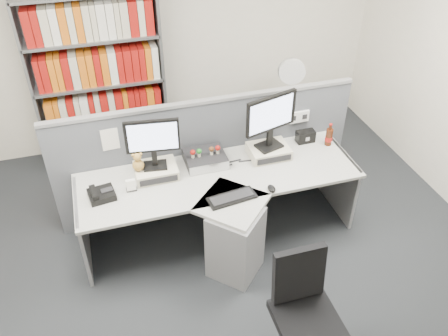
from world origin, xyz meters
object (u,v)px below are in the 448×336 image
object	(u,v)px
desk	(226,212)
desk_fan	(291,74)
monitor_left	(153,140)
speaker	(305,136)
mouse	(272,188)
filing_cabinet	(286,125)
desktop_pc	(205,159)
keyboard	(232,198)
cola_bottle	(329,137)
office_chair	(303,308)
desk_calendar	(131,186)
monitor_right	(271,117)
shelving_unit	(100,85)
desk_phone	(101,194)

from	to	relation	value
desk	desk_fan	xyz separation A→B (m)	(1.20, 1.40, 0.56)
monitor_left	speaker	bearing A→B (deg)	4.49
mouse	speaker	bearing A→B (deg)	45.91
desk	filing_cabinet	world-z (taller)	desk
desktop_pc	keyboard	distance (m)	0.58
speaker	cola_bottle	xyz separation A→B (m)	(0.20, -0.12, 0.03)
mouse	filing_cabinet	distance (m)	1.77
monitor_left	office_chair	bearing A→B (deg)	-64.04
desk_calendar	cola_bottle	distance (m)	2.00
mouse	desk_calendar	distance (m)	1.24
desk	monitor_right	size ratio (longest dim) A/B	4.75
speaker	cola_bottle	size ratio (longest dim) A/B	0.76
desk	speaker	bearing A→B (deg)	26.96
monitor_left	monitor_right	bearing A→B (deg)	0.01
desk	speaker	xyz separation A→B (m)	(0.99, 0.50, 0.32)
keyboard	cola_bottle	xyz separation A→B (m)	(1.18, 0.52, 0.08)
monitor_left	filing_cabinet	xyz separation A→B (m)	(1.75, 1.02, -0.76)
keyboard	filing_cabinet	size ratio (longest dim) A/B	0.63
monitor_left	desk_calendar	distance (m)	0.45
monitor_right	office_chair	xyz separation A→B (m)	(-0.33, -1.59, -0.64)
keyboard	speaker	world-z (taller)	speaker
monitor_left	keyboard	xyz separation A→B (m)	(0.56, -0.52, -0.37)
shelving_unit	desk	bearing A→B (deg)	-64.04
desk_fan	monitor_right	bearing A→B (deg)	-122.65
speaker	filing_cabinet	bearing A→B (deg)	76.91
keyboard	filing_cabinet	bearing A→B (deg)	52.29
mouse	filing_cabinet	bearing A→B (deg)	61.81
desk_phone	filing_cabinet	distance (m)	2.59
desk	shelving_unit	world-z (taller)	shelving_unit
desk	office_chair	distance (m)	1.22
speaker	cola_bottle	bearing A→B (deg)	-30.17
office_chair	monitor_right	bearing A→B (deg)	78.34
keyboard	desk_phone	world-z (taller)	desk_phone
desk_phone	desk	bearing A→B (deg)	-11.08
monitor_left	office_chair	size ratio (longest dim) A/B	0.51
filing_cabinet	desk_fan	world-z (taller)	desk_fan
shelving_unit	desk_fan	world-z (taller)	shelving_unit
filing_cabinet	desk_fan	size ratio (longest dim) A/B	1.37
keyboard	desk_fan	world-z (taller)	desk_fan
desk_calendar	desk_fan	xyz separation A→B (m)	(2.00, 1.16, 0.25)
speaker	desktop_pc	bearing A→B (deg)	-176.37
cola_bottle	desk_calendar	bearing A→B (deg)	-175.58
shelving_unit	desk_calendar	bearing A→B (deg)	-86.40
keyboard	desk_calendar	distance (m)	0.89
desk_phone	monitor_right	bearing A→B (deg)	6.24
desktop_pc	desk_phone	bearing A→B (deg)	-166.94
office_chair	cola_bottle	bearing A→B (deg)	58.68
monitor_right	desk_calendar	size ratio (longest dim) A/B	4.99
monitor_right	shelving_unit	bearing A→B (deg)	134.69
shelving_unit	mouse	bearing A→B (deg)	-56.93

